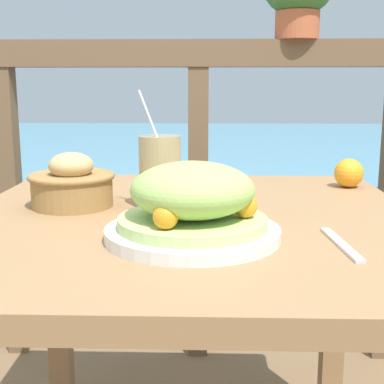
# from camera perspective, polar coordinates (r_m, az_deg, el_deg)

# --- Properties ---
(patio_table) EXTENTS (0.91, 0.95, 0.75)m
(patio_table) POSITION_cam_1_polar(r_m,az_deg,el_deg) (1.09, -0.20, -7.79)
(patio_table) COLOR #997047
(patio_table) RESTS_ON ground_plane
(railing_fence) EXTENTS (2.80, 0.08, 1.15)m
(railing_fence) POSITION_cam_1_polar(r_m,az_deg,el_deg) (1.89, 0.68, 4.73)
(railing_fence) COLOR brown
(railing_fence) RESTS_ON ground_plane
(sea_backdrop) EXTENTS (12.00, 4.00, 0.55)m
(sea_backdrop) POSITION_cam_1_polar(r_m,az_deg,el_deg) (4.44, 1.29, 1.97)
(sea_backdrop) COLOR #568EA8
(sea_backdrop) RESTS_ON ground_plane
(salad_plate) EXTENTS (0.29, 0.29, 0.13)m
(salad_plate) POSITION_cam_1_polar(r_m,az_deg,el_deg) (0.88, 0.07, -1.53)
(salad_plate) COLOR silver
(salad_plate) RESTS_ON patio_table
(drink_glass) EXTENTS (0.09, 0.09, 0.24)m
(drink_glass) POSITION_cam_1_polar(r_m,az_deg,el_deg) (1.11, -3.43, 2.13)
(drink_glass) COLOR tan
(drink_glass) RESTS_ON patio_table
(bread_basket) EXTENTS (0.18, 0.18, 0.12)m
(bread_basket) POSITION_cam_1_polar(r_m,az_deg,el_deg) (1.15, -12.69, 0.81)
(bread_basket) COLOR olive
(bread_basket) RESTS_ON patio_table
(knife) EXTENTS (0.03, 0.18, 0.00)m
(knife) POSITION_cam_1_polar(r_m,az_deg,el_deg) (0.90, 15.62, -5.35)
(knife) COLOR silver
(knife) RESTS_ON patio_table
(orange_near_basket) EXTENTS (0.07, 0.07, 0.07)m
(orange_near_basket) POSITION_cam_1_polar(r_m,az_deg,el_deg) (1.40, 16.39, 1.94)
(orange_near_basket) COLOR orange
(orange_near_basket) RESTS_ON patio_table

